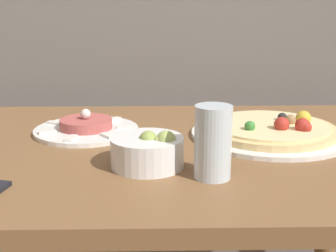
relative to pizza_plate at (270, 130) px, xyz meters
name	(u,v)px	position (x,y,z in m)	size (l,w,h in m)	color
dining_table	(173,194)	(-0.23, -0.06, -0.13)	(1.09, 0.76, 0.75)	brown
pizza_plate	(270,130)	(0.00, 0.00, 0.00)	(0.36, 0.36, 0.06)	white
tartare_plate	(86,128)	(-0.43, 0.04, 0.00)	(0.25, 0.25, 0.06)	white
small_bowl	(148,151)	(-0.28, -0.19, 0.02)	(0.14, 0.14, 0.07)	white
drinking_glass	(213,142)	(-0.16, -0.25, 0.05)	(0.07, 0.07, 0.13)	silver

